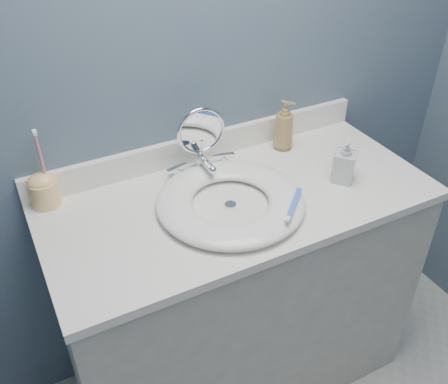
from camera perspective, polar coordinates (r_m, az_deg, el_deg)
back_wall at (r=1.61m, az=-2.81°, el=13.93°), size 2.20×0.02×2.40m
vanity_cabinet at (r=1.86m, az=1.58°, el=-11.95°), size 1.20×0.55×0.85m
countertop at (r=1.56m, az=1.84°, el=-0.96°), size 1.22×0.57×0.03m
backsplash at (r=1.72m, az=-2.38°, el=5.26°), size 1.22×0.02×0.09m
basin at (r=1.50m, az=0.75°, el=-1.05°), size 0.45×0.45×0.04m
drain at (r=1.51m, az=0.74°, el=-1.51°), size 0.04×0.04×0.01m
faucet at (r=1.64m, az=-2.49°, el=2.83°), size 0.25×0.13×0.07m
makeup_mirror at (r=1.59m, az=-2.62°, el=6.12°), size 0.16×0.09×0.24m
soap_bottle_amber at (r=1.77m, az=6.88°, el=7.60°), size 0.10×0.10×0.18m
soap_bottle_clear at (r=1.63m, az=13.67°, el=3.54°), size 0.10×0.10×0.15m
toothbrush_holder at (r=1.58m, az=-19.91°, el=0.39°), size 0.09×0.09×0.25m
toothbrush_lying at (r=1.45m, az=7.93°, el=-1.55°), size 0.14×0.13×0.02m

